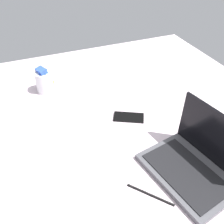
% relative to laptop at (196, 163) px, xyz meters
% --- Properties ---
extents(bed_mattress, '(1.80, 1.40, 0.18)m').
position_rel_laptop_xyz_m(bed_mattress, '(-0.26, -0.03, -0.13)').
color(bed_mattress, silver).
rests_on(bed_mattress, ground).
extents(laptop, '(0.37, 0.29, 0.23)m').
position_rel_laptop_xyz_m(laptop, '(0.00, 0.00, 0.00)').
color(laptop, '#4C4C51').
rests_on(laptop, bed_mattress).
extents(snack_cup, '(0.10, 0.10, 0.14)m').
position_rel_laptop_xyz_m(snack_cup, '(-0.74, -0.41, 0.02)').
color(snack_cup, silver).
rests_on(snack_cup, bed_mattress).
extents(cell_phone, '(0.13, 0.16, 0.01)m').
position_rel_laptop_xyz_m(cell_phone, '(-0.37, -0.10, -0.04)').
color(cell_phone, black).
rests_on(cell_phone, bed_mattress).
extents(charger_cable, '(0.13, 0.11, 0.01)m').
position_rel_laptop_xyz_m(charger_cable, '(0.03, -0.20, -0.04)').
color(charger_cable, black).
rests_on(charger_cable, bed_mattress).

